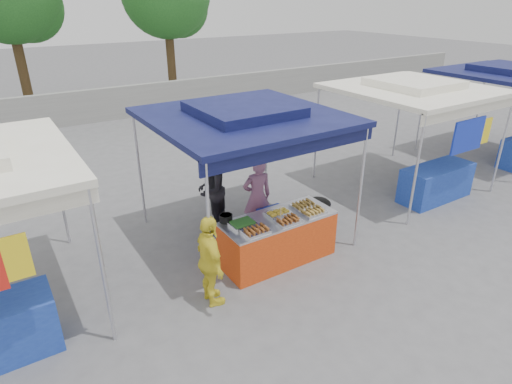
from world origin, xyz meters
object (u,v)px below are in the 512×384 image
vendor_table (278,239)px  vendor_woman (257,197)px  wok_burner (318,214)px  cooking_pot (226,218)px  customer_person (210,262)px  helper_man (210,190)px

vendor_table → vendor_woman: size_ratio=1.26×
vendor_table → wok_burner: 1.19m
vendor_table → wok_burner: bearing=13.9°
cooking_pot → vendor_woman: vendor_woman is taller
vendor_woman → cooking_pot: bearing=42.4°
vendor_table → cooking_pot: 1.02m
cooking_pot → wok_burner: cooking_pot is taller
cooking_pot → customer_person: (-0.69, -0.76, -0.18)m
vendor_woman → vendor_table: bearing=89.3°
vendor_table → helper_man: size_ratio=1.25×
vendor_woman → wok_burner: bearing=155.2°
wok_burner → vendor_woman: size_ratio=0.50×
cooking_pot → helper_man: bearing=73.4°
vendor_woman → helper_man: (-0.61, 0.77, 0.01)m
customer_person → vendor_table: bearing=-68.8°
vendor_table → helper_man: (-0.41, 1.74, 0.38)m
vendor_table → customer_person: (-1.51, -0.41, 0.31)m
vendor_table → cooking_pot: size_ratio=9.15×
cooking_pot → wok_burner: size_ratio=0.28×
vendor_table → customer_person: 1.60m
vendor_woman → helper_man: helper_man is taller
wok_burner → vendor_woman: bearing=156.3°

